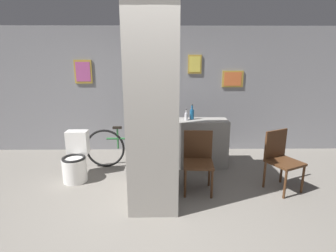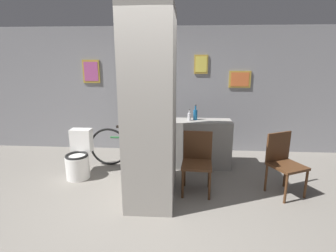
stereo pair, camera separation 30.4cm
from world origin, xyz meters
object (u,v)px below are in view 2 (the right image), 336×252
at_px(toilet, 79,158).
at_px(chair_near_pillar, 197,159).
at_px(bicycle, 135,147).
at_px(chair_by_doorway, 283,161).
at_px(bottle_tall, 195,114).

height_order(toilet, chair_near_pillar, chair_near_pillar).
distance_m(chair_near_pillar, bicycle, 1.43).
xyz_separation_m(chair_by_doorway, bottle_tall, (-1.27, 0.97, 0.48)).
bearing_deg(chair_near_pillar, toilet, 173.34).
distance_m(chair_near_pillar, bottle_tall, 1.10).
height_order(chair_near_pillar, bottle_tall, bottle_tall).
relative_size(bicycle, bottle_tall, 5.93).
height_order(chair_by_doorway, bicycle, chair_by_doorway).
distance_m(bicycle, bottle_tall, 1.27).
bearing_deg(bicycle, bottle_tall, 5.93).
height_order(chair_near_pillar, chair_by_doorway, same).
height_order(toilet, bicycle, toilet).
bearing_deg(chair_by_doorway, chair_near_pillar, 154.59).
bearing_deg(bottle_tall, toilet, -162.48).
height_order(chair_near_pillar, bicycle, chair_near_pillar).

